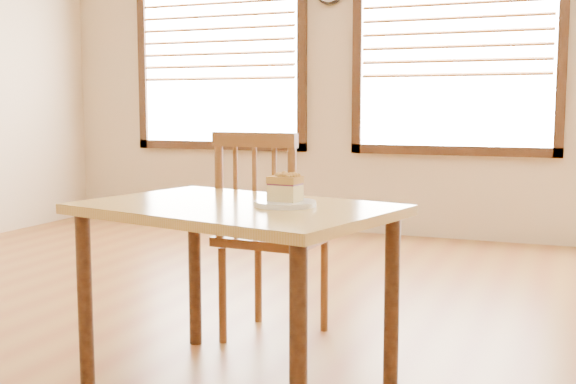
# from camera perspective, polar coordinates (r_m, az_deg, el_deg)

# --- Properties ---
(window_left) EXTENTS (1.76, 0.10, 1.96)m
(window_left) POSITION_cam_1_polar(r_m,az_deg,el_deg) (6.97, -5.49, 12.34)
(window_left) COLOR white
(window_left) RESTS_ON room_shell
(window_right) EXTENTS (1.76, 0.10, 1.96)m
(window_right) POSITION_cam_1_polar(r_m,az_deg,el_deg) (6.28, 13.11, 12.81)
(window_right) COLOR white
(window_right) RESTS_ON room_shell
(cafe_table_main) EXTENTS (1.33, 1.04, 0.75)m
(cafe_table_main) POSITION_cam_1_polar(r_m,az_deg,el_deg) (2.84, -4.15, -3.00)
(cafe_table_main) COLOR tan
(cafe_table_main) RESTS_ON ground
(cafe_chair_main) EXTENTS (0.49, 0.49, 1.02)m
(cafe_chair_main) POSITION_cam_1_polar(r_m,az_deg,el_deg) (3.47, -1.39, -3.38)
(cafe_chair_main) COLOR brown
(cafe_chair_main) RESTS_ON ground
(plate) EXTENTS (0.24, 0.24, 0.02)m
(plate) POSITION_cam_1_polar(r_m,az_deg,el_deg) (2.77, -0.23, -0.93)
(plate) COLOR white
(plate) RESTS_ON cafe_table_main
(cake_slice) EXTENTS (0.13, 0.10, 0.11)m
(cake_slice) POSITION_cam_1_polar(r_m,az_deg,el_deg) (2.76, -0.21, 0.45)
(cake_slice) COLOR #E5CB81
(cake_slice) RESTS_ON plate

